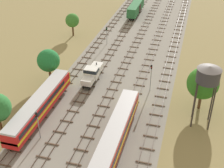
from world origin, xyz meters
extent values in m
plane|color=olive|center=(0.00, 56.00, 0.00)|extent=(480.00, 480.00, 0.00)
cube|color=gray|center=(0.00, 56.00, 0.00)|extent=(23.61, 176.00, 0.01)
cube|color=#47382D|center=(-10.52, 57.00, 0.22)|extent=(0.07, 126.00, 0.15)
cube|color=#47382D|center=(-9.09, 57.00, 0.22)|extent=(0.07, 126.00, 0.15)
cube|color=brown|center=(-9.81, 7.50, 0.07)|extent=(2.40, 0.22, 0.14)
cube|color=brown|center=(-9.81, 10.50, 0.07)|extent=(2.40, 0.22, 0.14)
cube|color=brown|center=(-9.81, 13.50, 0.07)|extent=(2.40, 0.22, 0.14)
cube|color=brown|center=(-9.81, 16.50, 0.07)|extent=(2.40, 0.22, 0.14)
cube|color=brown|center=(-9.81, 19.50, 0.07)|extent=(2.40, 0.22, 0.14)
cube|color=brown|center=(-9.81, 22.50, 0.07)|extent=(2.40, 0.22, 0.14)
cube|color=brown|center=(-9.81, 25.50, 0.07)|extent=(2.40, 0.22, 0.14)
cube|color=brown|center=(-9.81, 28.50, 0.07)|extent=(2.40, 0.22, 0.14)
cube|color=brown|center=(-9.81, 31.50, 0.07)|extent=(2.40, 0.22, 0.14)
cube|color=brown|center=(-9.81, 34.50, 0.07)|extent=(2.40, 0.22, 0.14)
cube|color=brown|center=(-9.81, 37.50, 0.07)|extent=(2.40, 0.22, 0.14)
cube|color=brown|center=(-9.81, 40.50, 0.07)|extent=(2.40, 0.22, 0.14)
cube|color=brown|center=(-9.81, 43.50, 0.07)|extent=(2.40, 0.22, 0.14)
cube|color=brown|center=(-9.81, 46.50, 0.07)|extent=(2.40, 0.22, 0.14)
cube|color=brown|center=(-9.81, 49.50, 0.07)|extent=(2.40, 0.22, 0.14)
cube|color=brown|center=(-9.81, 52.50, 0.07)|extent=(2.40, 0.22, 0.14)
cube|color=brown|center=(-9.81, 55.50, 0.07)|extent=(2.40, 0.22, 0.14)
cube|color=brown|center=(-9.81, 58.50, 0.07)|extent=(2.40, 0.22, 0.14)
cube|color=brown|center=(-9.81, 61.50, 0.07)|extent=(2.40, 0.22, 0.14)
cube|color=brown|center=(-9.81, 64.50, 0.07)|extent=(2.40, 0.22, 0.14)
cube|color=brown|center=(-9.81, 67.50, 0.07)|extent=(2.40, 0.22, 0.14)
cube|color=brown|center=(-9.81, 70.50, 0.07)|extent=(2.40, 0.22, 0.14)
cube|color=brown|center=(-9.81, 73.50, 0.07)|extent=(2.40, 0.22, 0.14)
cube|color=brown|center=(-9.81, 76.50, 0.07)|extent=(2.40, 0.22, 0.14)
cube|color=brown|center=(-9.81, 79.50, 0.07)|extent=(2.40, 0.22, 0.14)
cube|color=brown|center=(-9.81, 82.50, 0.07)|extent=(2.40, 0.22, 0.14)
cube|color=brown|center=(-9.81, 85.50, 0.07)|extent=(2.40, 0.22, 0.14)
cube|color=brown|center=(-9.81, 88.50, 0.07)|extent=(2.40, 0.22, 0.14)
cube|color=brown|center=(-9.81, 91.50, 0.07)|extent=(2.40, 0.22, 0.14)
cube|color=#47382D|center=(-5.62, 57.00, 0.22)|extent=(0.07, 126.00, 0.15)
cube|color=#47382D|center=(-4.19, 57.00, 0.22)|extent=(0.07, 126.00, 0.15)
cube|color=brown|center=(-4.90, 10.50, 0.07)|extent=(2.40, 0.22, 0.14)
cube|color=brown|center=(-4.90, 13.50, 0.07)|extent=(2.40, 0.22, 0.14)
cube|color=brown|center=(-4.90, 16.50, 0.07)|extent=(2.40, 0.22, 0.14)
cube|color=brown|center=(-4.90, 19.50, 0.07)|extent=(2.40, 0.22, 0.14)
cube|color=brown|center=(-4.90, 22.50, 0.07)|extent=(2.40, 0.22, 0.14)
cube|color=brown|center=(-4.90, 25.50, 0.07)|extent=(2.40, 0.22, 0.14)
cube|color=brown|center=(-4.90, 28.50, 0.07)|extent=(2.40, 0.22, 0.14)
cube|color=brown|center=(-4.90, 31.50, 0.07)|extent=(2.40, 0.22, 0.14)
cube|color=brown|center=(-4.90, 34.50, 0.07)|extent=(2.40, 0.22, 0.14)
cube|color=brown|center=(-4.90, 37.50, 0.07)|extent=(2.40, 0.22, 0.14)
cube|color=brown|center=(-4.90, 40.50, 0.07)|extent=(2.40, 0.22, 0.14)
cube|color=brown|center=(-4.90, 43.50, 0.07)|extent=(2.40, 0.22, 0.14)
cube|color=brown|center=(-4.90, 46.50, 0.07)|extent=(2.40, 0.22, 0.14)
cube|color=brown|center=(-4.90, 49.50, 0.07)|extent=(2.40, 0.22, 0.14)
cube|color=brown|center=(-4.90, 52.50, 0.07)|extent=(2.40, 0.22, 0.14)
cube|color=brown|center=(-4.90, 55.50, 0.07)|extent=(2.40, 0.22, 0.14)
cube|color=brown|center=(-4.90, 58.50, 0.07)|extent=(2.40, 0.22, 0.14)
cube|color=brown|center=(-4.90, 61.50, 0.07)|extent=(2.40, 0.22, 0.14)
cube|color=brown|center=(-4.90, 64.50, 0.07)|extent=(2.40, 0.22, 0.14)
cube|color=brown|center=(-4.90, 67.50, 0.07)|extent=(2.40, 0.22, 0.14)
cube|color=brown|center=(-4.90, 70.50, 0.07)|extent=(2.40, 0.22, 0.14)
cube|color=brown|center=(-4.90, 73.50, 0.07)|extent=(2.40, 0.22, 0.14)
cube|color=brown|center=(-4.90, 76.50, 0.07)|extent=(2.40, 0.22, 0.14)
cube|color=brown|center=(-4.90, 79.50, 0.07)|extent=(2.40, 0.22, 0.14)
cube|color=brown|center=(-4.90, 82.50, 0.07)|extent=(2.40, 0.22, 0.14)
cube|color=brown|center=(-4.90, 85.50, 0.07)|extent=(2.40, 0.22, 0.14)
cube|color=brown|center=(-4.90, 88.50, 0.07)|extent=(2.40, 0.22, 0.14)
cube|color=brown|center=(-4.90, 91.50, 0.07)|extent=(2.40, 0.22, 0.14)
cube|color=brown|center=(-4.90, 94.50, 0.07)|extent=(2.40, 0.22, 0.14)
cube|color=#47382D|center=(-0.72, 57.00, 0.22)|extent=(0.07, 126.00, 0.15)
cube|color=#47382D|center=(0.72, 57.00, 0.22)|extent=(0.07, 126.00, 0.15)
cube|color=brown|center=(0.00, 10.50, 0.07)|extent=(2.40, 0.22, 0.14)
cube|color=brown|center=(0.00, 13.50, 0.07)|extent=(2.40, 0.22, 0.14)
cube|color=brown|center=(0.00, 16.50, 0.07)|extent=(2.40, 0.22, 0.14)
cube|color=brown|center=(0.00, 19.50, 0.07)|extent=(2.40, 0.22, 0.14)
cube|color=brown|center=(0.00, 22.50, 0.07)|extent=(2.40, 0.22, 0.14)
cube|color=brown|center=(0.00, 25.50, 0.07)|extent=(2.40, 0.22, 0.14)
cube|color=brown|center=(0.00, 28.50, 0.07)|extent=(2.40, 0.22, 0.14)
cube|color=brown|center=(0.00, 31.50, 0.07)|extent=(2.40, 0.22, 0.14)
cube|color=brown|center=(0.00, 34.50, 0.07)|extent=(2.40, 0.22, 0.14)
cube|color=brown|center=(0.00, 37.50, 0.07)|extent=(2.40, 0.22, 0.14)
cube|color=brown|center=(0.00, 40.50, 0.07)|extent=(2.40, 0.22, 0.14)
cube|color=brown|center=(0.00, 43.50, 0.07)|extent=(2.40, 0.22, 0.14)
cube|color=brown|center=(0.00, 46.50, 0.07)|extent=(2.40, 0.22, 0.14)
cube|color=brown|center=(0.00, 49.50, 0.07)|extent=(2.40, 0.22, 0.14)
cube|color=brown|center=(0.00, 52.50, 0.07)|extent=(2.40, 0.22, 0.14)
cube|color=brown|center=(0.00, 55.50, 0.07)|extent=(2.40, 0.22, 0.14)
cube|color=brown|center=(0.00, 58.50, 0.07)|extent=(2.40, 0.22, 0.14)
cube|color=brown|center=(0.00, 61.50, 0.07)|extent=(2.40, 0.22, 0.14)
cube|color=brown|center=(0.00, 64.50, 0.07)|extent=(2.40, 0.22, 0.14)
cube|color=brown|center=(0.00, 67.50, 0.07)|extent=(2.40, 0.22, 0.14)
cube|color=brown|center=(0.00, 70.50, 0.07)|extent=(2.40, 0.22, 0.14)
cube|color=brown|center=(0.00, 73.50, 0.07)|extent=(2.40, 0.22, 0.14)
cube|color=brown|center=(0.00, 76.50, 0.07)|extent=(2.40, 0.22, 0.14)
cube|color=brown|center=(0.00, 79.50, 0.07)|extent=(2.40, 0.22, 0.14)
cube|color=brown|center=(0.00, 82.50, 0.07)|extent=(2.40, 0.22, 0.14)
cube|color=brown|center=(0.00, 85.50, 0.07)|extent=(2.40, 0.22, 0.14)
cube|color=brown|center=(0.00, 88.50, 0.07)|extent=(2.40, 0.22, 0.14)
cube|color=brown|center=(0.00, 91.50, 0.07)|extent=(2.40, 0.22, 0.14)
cube|color=brown|center=(0.00, 94.50, 0.07)|extent=(2.40, 0.22, 0.14)
cube|color=#47382D|center=(4.19, 57.00, 0.22)|extent=(0.07, 126.00, 0.15)
cube|color=#47382D|center=(5.62, 57.00, 0.22)|extent=(0.07, 126.00, 0.15)
cube|color=brown|center=(4.90, 13.50, 0.07)|extent=(2.40, 0.22, 0.14)
cube|color=brown|center=(4.90, 16.50, 0.07)|extent=(2.40, 0.22, 0.14)
cube|color=brown|center=(4.90, 19.50, 0.07)|extent=(2.40, 0.22, 0.14)
cube|color=brown|center=(4.90, 22.50, 0.07)|extent=(2.40, 0.22, 0.14)
cube|color=brown|center=(4.90, 25.50, 0.07)|extent=(2.40, 0.22, 0.14)
cube|color=brown|center=(4.90, 28.50, 0.07)|extent=(2.40, 0.22, 0.14)
cube|color=brown|center=(4.90, 31.50, 0.07)|extent=(2.40, 0.22, 0.14)
cube|color=brown|center=(4.90, 34.50, 0.07)|extent=(2.40, 0.22, 0.14)
cube|color=brown|center=(4.90, 37.50, 0.07)|extent=(2.40, 0.22, 0.14)
cube|color=brown|center=(4.90, 40.50, 0.07)|extent=(2.40, 0.22, 0.14)
cube|color=brown|center=(4.90, 43.50, 0.07)|extent=(2.40, 0.22, 0.14)
cube|color=brown|center=(4.90, 46.50, 0.07)|extent=(2.40, 0.22, 0.14)
cube|color=brown|center=(4.90, 49.50, 0.07)|extent=(2.40, 0.22, 0.14)
cube|color=brown|center=(4.90, 52.50, 0.07)|extent=(2.40, 0.22, 0.14)
cube|color=brown|center=(4.90, 55.50, 0.07)|extent=(2.40, 0.22, 0.14)
cube|color=brown|center=(4.90, 58.50, 0.07)|extent=(2.40, 0.22, 0.14)
cube|color=brown|center=(4.90, 61.50, 0.07)|extent=(2.40, 0.22, 0.14)
cube|color=brown|center=(4.90, 64.50, 0.07)|extent=(2.40, 0.22, 0.14)
cube|color=brown|center=(4.90, 67.50, 0.07)|extent=(2.40, 0.22, 0.14)
cube|color=brown|center=(4.90, 70.50, 0.07)|extent=(2.40, 0.22, 0.14)
cube|color=brown|center=(4.90, 73.50, 0.07)|extent=(2.40, 0.22, 0.14)
cube|color=brown|center=(4.90, 76.50, 0.07)|extent=(2.40, 0.22, 0.14)
cube|color=brown|center=(4.90, 79.50, 0.07)|extent=(2.40, 0.22, 0.14)
cube|color=brown|center=(4.90, 82.50, 0.07)|extent=(2.40, 0.22, 0.14)
cube|color=brown|center=(4.90, 85.50, 0.07)|extent=(2.40, 0.22, 0.14)
cube|color=brown|center=(4.90, 88.50, 0.07)|extent=(2.40, 0.22, 0.14)
cube|color=brown|center=(4.90, 91.50, 0.07)|extent=(2.40, 0.22, 0.14)
cube|color=brown|center=(4.90, 94.50, 0.07)|extent=(2.40, 0.22, 0.14)
cube|color=#47382D|center=(9.09, 57.00, 0.22)|extent=(0.07, 126.00, 0.15)
cube|color=#47382D|center=(10.52, 57.00, 0.22)|extent=(0.07, 126.00, 0.15)
cube|color=brown|center=(9.81, 13.50, 0.07)|extent=(2.40, 0.22, 0.14)
cube|color=brown|center=(9.81, 16.50, 0.07)|extent=(2.40, 0.22, 0.14)
cube|color=brown|center=(9.81, 19.50, 0.07)|extent=(2.40, 0.22, 0.14)
cube|color=brown|center=(9.81, 22.50, 0.07)|extent=(2.40, 0.22, 0.14)
cube|color=brown|center=(9.81, 25.50, 0.07)|extent=(2.40, 0.22, 0.14)
cube|color=brown|center=(9.81, 28.50, 0.07)|extent=(2.40, 0.22, 0.14)
cube|color=brown|center=(9.81, 31.50, 0.07)|extent=(2.40, 0.22, 0.14)
cube|color=brown|center=(9.81, 34.50, 0.07)|extent=(2.40, 0.22, 0.14)
cube|color=brown|center=(9.81, 37.50, 0.07)|extent=(2.40, 0.22, 0.14)
cube|color=brown|center=(9.81, 40.50, 0.07)|extent=(2.40, 0.22, 0.14)
cube|color=brown|center=(9.81, 43.50, 0.07)|extent=(2.40, 0.22, 0.14)
cube|color=brown|center=(9.81, 46.50, 0.07)|extent=(2.40, 0.22, 0.14)
cube|color=brown|center=(9.81, 49.50, 0.07)|extent=(2.40, 0.22, 0.14)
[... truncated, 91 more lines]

